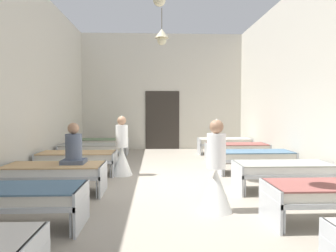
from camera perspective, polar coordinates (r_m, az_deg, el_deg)
The scene contains 15 objects.
ground_plane at distance 7.12m, azimuth 0.13°, elevation -10.63°, with size 7.19×12.58×0.10m, color #9E9384.
room_shell at distance 8.35m, azimuth -0.30°, elevation 8.19°, with size 6.99×12.18×4.76m.
bed_left_row_1 at distance 4.84m, azimuth -26.56°, elevation -11.53°, with size 1.90×0.84×0.57m.
bed_right_row_1 at distance 5.11m, azimuth 28.18°, elevation -10.79°, with size 1.90×0.84×0.57m.
bed_left_row_2 at distance 6.45m, azimuth -20.08°, elevation -7.81°, with size 1.90×0.84×0.57m.
bed_right_row_2 at distance 6.66m, azimuth 20.38°, elevation -7.47°, with size 1.90×0.84×0.57m.
bed_left_row_3 at distance 8.12m, azimuth -16.28°, elevation -5.54°, with size 1.90×0.84×0.57m.
bed_right_row_3 at distance 8.29m, azimuth 15.64°, elevation -5.36°, with size 1.90×0.84×0.57m.
bed_left_row_4 at distance 9.83m, azimuth -13.81°, elevation -4.05°, with size 1.90×0.84×0.57m.
bed_right_row_4 at distance 9.96m, azimuth 12.49°, elevation -3.93°, with size 1.90×0.84×0.57m.
bed_left_row_5 at distance 11.55m, azimuth -12.08°, elevation -2.99°, with size 1.90×0.84×0.57m.
bed_right_row_5 at distance 11.67m, azimuth 10.26°, elevation -2.91°, with size 1.90×0.84×0.57m.
nurse_near_aisle at distance 7.82m, azimuth -8.44°, elevation -5.11°, with size 0.52×0.52×1.49m.
nurse_mid_aisle at distance 5.07m, azimuth 8.81°, elevation -9.53°, with size 0.52×0.52×1.49m.
patient_seated_primary at distance 6.37m, azimuth -16.90°, elevation -3.97°, with size 0.44×0.44×0.80m.
Camera 1 is at (-0.30, -6.91, 1.62)m, focal length 33.25 mm.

